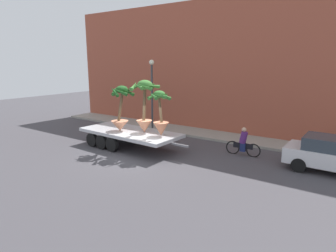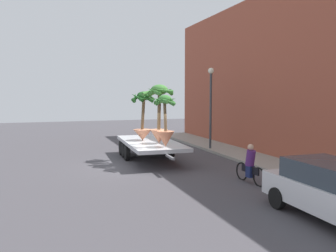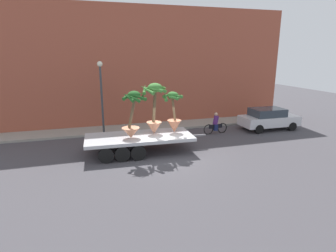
% 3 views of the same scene
% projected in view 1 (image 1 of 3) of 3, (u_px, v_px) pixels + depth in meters
% --- Properties ---
extents(ground_plane, '(60.00, 60.00, 0.00)m').
position_uv_depth(ground_plane, '(138.00, 156.00, 15.17)').
color(ground_plane, '#423F44').
extents(sidewalk, '(24.00, 2.20, 0.15)m').
position_uv_depth(sidewalk, '(195.00, 132.00, 20.06)').
color(sidewalk, gray).
rests_on(sidewalk, ground).
extents(building_facade, '(24.00, 1.20, 8.92)m').
position_uv_depth(building_facade, '(208.00, 67.00, 20.49)').
color(building_facade, '#9E4C38').
rests_on(building_facade, ground).
extents(flatbed_trailer, '(7.01, 2.78, 0.98)m').
position_uv_depth(flatbed_trailer, '(127.00, 134.00, 16.76)').
color(flatbed_trailer, '#B7BABF').
rests_on(flatbed_trailer, ground).
extents(potted_palm_rear, '(1.60, 1.57, 2.90)m').
position_uv_depth(potted_palm_rear, '(144.00, 104.00, 15.86)').
color(potted_palm_rear, tan).
rests_on(potted_palm_rear, flatbed_trailer).
extents(potted_palm_middle, '(1.17, 1.20, 2.40)m').
position_uv_depth(potted_palm_middle, '(160.00, 115.00, 15.29)').
color(potted_palm_middle, '#C17251').
rests_on(potted_palm_middle, flatbed_trailer).
extents(potted_palm_front, '(1.39, 1.35, 2.57)m').
position_uv_depth(potted_palm_front, '(121.00, 110.00, 16.32)').
color(potted_palm_front, tan).
rests_on(potted_palm_front, flatbed_trailer).
extents(cyclist, '(1.84, 0.37, 1.54)m').
position_uv_depth(cyclist, '(243.00, 143.00, 15.23)').
color(cyclist, black).
rests_on(cyclist, ground).
extents(parked_car, '(4.27, 1.98, 1.58)m').
position_uv_depth(parked_car, '(336.00, 155.00, 12.78)').
color(parked_car, silver).
rests_on(parked_car, ground).
extents(street_lamp, '(0.36, 0.36, 4.83)m').
position_uv_depth(street_lamp, '(152.00, 85.00, 20.47)').
color(street_lamp, '#383D42').
rests_on(street_lamp, sidewalk).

